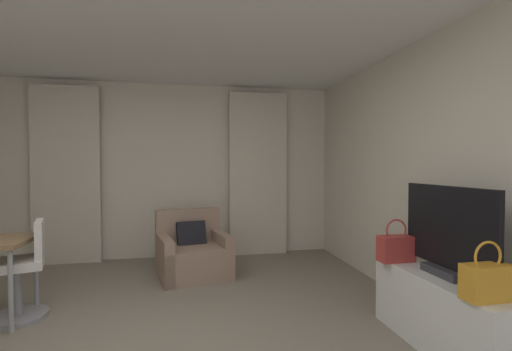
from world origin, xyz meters
The scene contains 10 objects.
wall_window centered at (0.00, 3.03, 1.30)m, with size 5.12×0.06×2.60m.
wall_right centered at (2.53, 0.00, 1.30)m, with size 0.06×6.12×2.60m.
curtain_left_panel centered at (-1.38, 2.90, 1.25)m, with size 0.90×0.06×2.50m.
curtain_right_panel centered at (1.38, 2.90, 1.25)m, with size 0.90×0.06×2.50m.
armchair centered at (0.35, 2.00, 0.27)m, with size 0.97×0.92×0.81m.
desk_chair centered at (-1.18, 1.05, 0.39)m, with size 0.50×0.50×0.88m.
tv_console centered at (2.20, -0.19, 0.28)m, with size 0.47×1.25×0.56m.
tv_flatscreen centered at (2.20, -0.17, 0.87)m, with size 0.20×0.92×0.68m.
handbag_primary centered at (2.05, 0.26, 0.68)m, with size 0.30×0.14×0.37m.
handbag_secondary centered at (2.09, -0.64, 0.68)m, with size 0.30×0.14×0.37m.
Camera 1 is at (0.27, -2.49, 1.39)m, focal length 24.90 mm.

